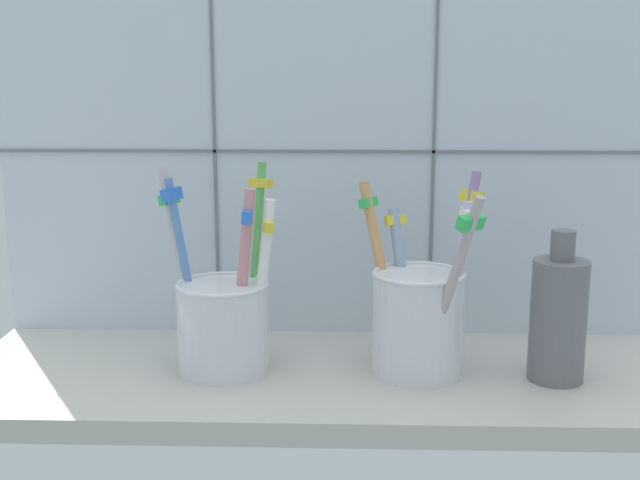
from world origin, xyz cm
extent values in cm
cube|color=#BCB7AD|center=(0.00, 0.00, 1.00)|extent=(64.00, 22.00, 2.00)
cube|color=silver|center=(0.00, 12.00, 22.50)|extent=(64.00, 2.00, 45.00)
cube|color=slate|center=(-10.67, 10.90, 22.50)|extent=(0.30, 0.20, 45.00)
cube|color=slate|center=(10.67, 10.90, 22.50)|extent=(0.30, 0.20, 45.00)
cube|color=slate|center=(0.00, 10.90, 20.42)|extent=(64.00, 0.20, 0.30)
cylinder|color=silver|center=(-8.55, -0.30, 5.93)|extent=(8.11, 8.11, 7.85)
torus|color=silver|center=(-8.55, -0.30, 9.85)|extent=(8.20, 8.20, 0.50)
cylinder|color=#54B752|center=(-5.96, 3.01, 11.27)|extent=(2.35, 3.00, 17.85)
cube|color=yellow|center=(-5.46, 3.77, 18.30)|extent=(2.35, 2.00, 0.90)
cylinder|color=#D38787|center=(-6.77, -0.31, 10.36)|extent=(2.67, 1.07, 16.03)
cube|color=blue|center=(-6.22, -0.28, 16.00)|extent=(1.09, 2.55, 1.20)
cylinder|color=#5885C8|center=(-11.97, 1.28, 10.68)|extent=(3.79, 2.18, 16.70)
cube|color=blue|center=(-13.08, 1.75, 17.54)|extent=(1.80, 2.33, 1.25)
cylinder|color=beige|center=(-12.50, 2.50, 10.99)|extent=(4.71, 3.62, 17.39)
cube|color=green|center=(-13.66, 3.29, 16.87)|extent=(1.92, 2.10, 1.13)
cylinder|color=white|center=(-5.09, 0.06, 9.89)|extent=(2.87, 1.60, 15.09)
cube|color=yellow|center=(-4.52, 0.20, 15.12)|extent=(1.38, 2.45, 0.97)
cylinder|color=silver|center=(8.55, -0.30, 6.49)|extent=(8.04, 8.04, 8.97)
torus|color=silver|center=(8.55, -0.30, 10.97)|extent=(8.14, 8.14, 0.50)
cylinder|color=#8FA4C4|center=(7.38, 2.23, 9.16)|extent=(3.10, 5.11, 13.82)
cube|color=yellow|center=(6.64, 3.80, 14.97)|extent=(2.14, 1.61, 1.03)
cylinder|color=#9573B6|center=(12.10, 1.35, 10.98)|extent=(4.10, 3.30, 17.34)
cube|color=yellow|center=(13.14, 2.10, 17.42)|extent=(2.10, 2.44, 1.18)
cylinder|color=silver|center=(11.62, -0.66, 9.90)|extent=(2.67, 0.96, 15.11)
cube|color=white|center=(12.33, -0.63, 16.21)|extent=(0.99, 2.53, 1.17)
cylinder|color=#B3A3A8|center=(10.70, -3.77, 10.55)|extent=(4.78, 5.93, 16.58)
cube|color=green|center=(11.97, -5.44, 16.55)|extent=(2.59, 2.37, 1.35)
cylinder|color=tan|center=(5.48, 1.73, 10.47)|extent=(4.78, 3.95, 16.39)
cube|color=green|center=(4.17, 2.73, 16.74)|extent=(1.94, 2.16, 0.99)
cylinder|color=slate|center=(20.37, -1.27, 7.28)|extent=(4.77, 4.77, 10.56)
cylinder|color=slate|center=(20.37, -1.27, 13.86)|extent=(2.05, 2.05, 2.60)
camera|label=1|loc=(2.19, -68.48, 28.49)|focal=45.83mm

